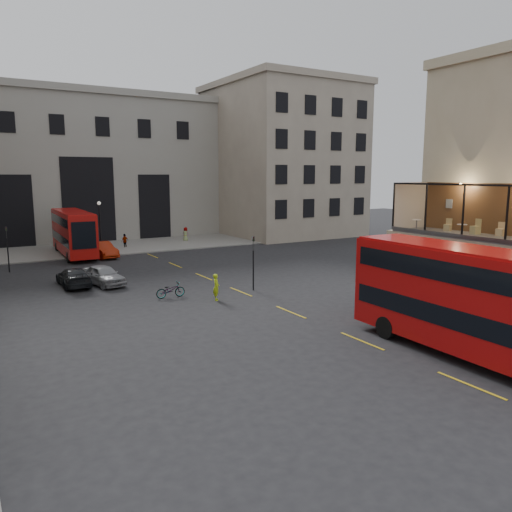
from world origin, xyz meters
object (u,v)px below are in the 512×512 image
street_lamp_b (100,230)px  cafe_table_mid (462,228)px  cafe_chair_c (475,229)px  traffic_light_far (7,243)px  car_a (104,275)px  cyclist (216,287)px  traffic_light_near (253,256)px  pedestrian_d (186,234)px  cafe_chair_d (448,227)px  bicycle (170,290)px  pedestrian_c (125,241)px  car_c (74,277)px  bus_near (475,298)px  pedestrian_b (84,248)px  bus_far (73,231)px  cafe_table_far (417,223)px  car_b (102,250)px  cafe_chair_b (500,232)px

street_lamp_b → cafe_table_mid: (11.62, -33.52, 2.65)m
cafe_chair_c → traffic_light_far: bearing=129.1°
car_a → cafe_chair_c: size_ratio=4.92×
cyclist → street_lamp_b: bearing=27.1°
traffic_light_near → pedestrian_d: traffic_light_near is taller
traffic_light_near → cafe_chair_d: 12.67m
bicycle → pedestrian_c: (3.96, 23.67, 0.28)m
pedestrian_c → pedestrian_d: pedestrian_d is taller
car_c → pedestrian_c: (8.71, 16.89, 0.11)m
bus_near → bicycle: bus_near is taller
car_c → cafe_table_mid: 26.16m
cyclist → cafe_chair_d: (11.64, -8.21, 3.97)m
cyclist → pedestrian_b: 22.88m
pedestrian_c → cafe_chair_c: 37.54m
bus_near → bus_far: bearing=103.4°
pedestrian_c → cafe_table_far: (8.52, -32.90, 4.26)m
car_b → cafe_chair_c: 33.98m
pedestrian_d → cafe_table_far: bearing=145.6°
bicycle → cafe_chair_d: (13.91, -10.38, 4.32)m
car_b → car_c: 12.77m
bus_near → cafe_chair_c: size_ratio=13.88×
bus_near → pedestrian_c: bearing=94.6°
cafe_table_mid → bus_far: bearing=113.0°
cafe_chair_d → cafe_table_far: bearing=141.1°
traffic_light_far → pedestrian_b: 9.18m
bus_far → cafe_chair_d: 35.24m
bicycle → cafe_table_far: (12.48, -9.23, 4.54)m
cafe_chair_c → cafe_chair_d: cafe_chair_c is taller
pedestrian_b → cafe_table_far: cafe_table_far is taller
car_c → cafe_chair_c: (18.64, -19.08, 4.19)m
pedestrian_c → street_lamp_b: bearing=13.7°
pedestrian_d → cafe_chair_c: 38.01m
cafe_table_mid → cafe_chair_b: cafe_chair_b is taller
bicycle → cafe_table_far: 16.17m
traffic_light_near → pedestrian_c: size_ratio=2.42×
bus_near → car_c: bus_near is taller
cafe_table_far → traffic_light_far: bearing=130.6°
bus_far → cafe_chair_b: (16.15, -34.61, 2.33)m
bus_near → cafe_table_far: 9.81m
traffic_light_far → cafe_table_far: cafe_table_far is taller
street_lamp_b → pedestrian_c: size_ratio=3.39×
cafe_table_mid → pedestrian_b: bearing=112.2°
cafe_chair_d → bus_far: bearing=116.7°
bus_near → pedestrian_c: (-3.27, 40.85, -1.94)m
car_a → cafe_chair_d: 23.79m
street_lamp_b → bus_near: 38.72m
traffic_light_far → bus_far: 8.78m
bus_far → cafe_table_far: cafe_table_far is taller
bus_far → street_lamp_b: bearing=-0.8°
car_a → car_b: (3.02, 12.51, 0.03)m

